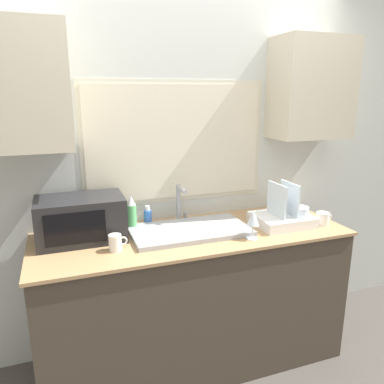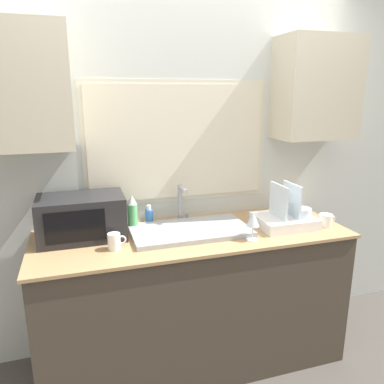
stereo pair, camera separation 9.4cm
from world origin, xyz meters
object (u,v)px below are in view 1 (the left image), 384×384
(soap_bottle, at_px, (148,217))
(mug_near_sink, at_px, (116,243))
(spray_bottle, at_px, (131,214))
(wine_glass, at_px, (253,219))
(faucet, at_px, (180,201))
(microwave, at_px, (81,219))
(dish_rack, at_px, (283,217))

(soap_bottle, relative_size, mug_near_sink, 1.28)
(spray_bottle, height_order, wine_glass, spray_bottle)
(faucet, height_order, microwave, microwave)
(dish_rack, xyz_separation_m, mug_near_sink, (-1.14, -0.05, -0.01))
(microwave, xyz_separation_m, mug_near_sink, (0.17, -0.24, -0.08))
(mug_near_sink, xyz_separation_m, wine_glass, (0.81, -0.11, 0.08))
(dish_rack, bearing_deg, spray_bottle, 165.66)
(spray_bottle, distance_m, soap_bottle, 0.14)
(faucet, relative_size, spray_bottle, 1.15)
(faucet, bearing_deg, spray_bottle, -173.50)
(faucet, height_order, mug_near_sink, faucet)
(dish_rack, height_order, wine_glass, dish_rack)
(faucet, xyz_separation_m, soap_bottle, (-0.22, 0.01, -0.09))
(mug_near_sink, relative_size, wine_glass, 0.60)
(faucet, distance_m, microwave, 0.67)
(mug_near_sink, bearing_deg, microwave, 125.40)
(soap_bottle, bearing_deg, wine_glass, -39.91)
(microwave, relative_size, wine_glass, 2.87)
(faucet, bearing_deg, dish_rack, -24.34)
(soap_bottle, height_order, wine_glass, wine_glass)
(soap_bottle, bearing_deg, mug_near_sink, -127.45)
(spray_bottle, bearing_deg, soap_bottle, 22.83)
(soap_bottle, distance_m, mug_near_sink, 0.44)
(faucet, height_order, soap_bottle, faucet)
(microwave, bearing_deg, spray_bottle, 11.36)
(dish_rack, xyz_separation_m, spray_bottle, (-0.98, 0.25, 0.05))
(wine_glass, bearing_deg, soap_bottle, 140.09)
(faucet, distance_m, dish_rack, 0.71)
(dish_rack, distance_m, wine_glass, 0.36)
(mug_near_sink, bearing_deg, spray_bottle, 63.40)
(microwave, distance_m, soap_bottle, 0.46)
(spray_bottle, xyz_separation_m, wine_glass, (0.66, -0.41, 0.02))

